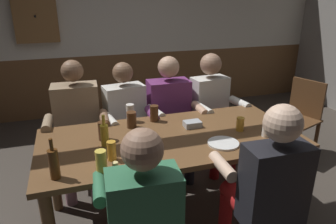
% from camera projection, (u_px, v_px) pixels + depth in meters
% --- Properties ---
extents(ground_plane, '(8.04, 8.04, 0.00)m').
position_uv_depth(ground_plane, '(164.00, 202.00, 2.89)').
color(ground_plane, '#423A33').
extents(back_wall_upper, '(6.70, 0.12, 1.55)m').
position_uv_depth(back_wall_upper, '(112.00, 1.00, 4.57)').
color(back_wall_upper, beige).
extents(back_wall_wainscot, '(6.70, 0.12, 0.91)m').
position_uv_depth(back_wall_wainscot, '(117.00, 82.00, 5.01)').
color(back_wall_wainscot, brown).
rests_on(back_wall_wainscot, ground_plane).
extents(dining_table, '(2.01, 0.94, 0.75)m').
position_uv_depth(dining_table, '(171.00, 147.00, 2.48)').
color(dining_table, brown).
rests_on(dining_table, ground_plane).
extents(person_0, '(0.57, 0.54, 1.24)m').
position_uv_depth(person_0, '(77.00, 121.00, 2.91)').
color(person_0, '#997F60').
rests_on(person_0, ground_plane).
extents(person_1, '(0.56, 0.57, 1.19)m').
position_uv_depth(person_1, '(128.00, 120.00, 3.03)').
color(person_1, silver).
rests_on(person_1, ground_plane).
extents(person_2, '(0.56, 0.53, 1.22)m').
position_uv_depth(person_2, '(170.00, 112.00, 3.16)').
color(person_2, '#6B2D66').
rests_on(person_2, ground_plane).
extents(person_3, '(0.54, 0.54, 1.23)m').
position_uv_depth(person_3, '(212.00, 107.00, 3.29)').
color(person_3, silver).
rests_on(person_3, ground_plane).
extents(person_4, '(0.54, 0.53, 1.19)m').
position_uv_depth(person_4, '(142.00, 211.00, 1.75)').
color(person_4, '#33724C').
rests_on(person_4, ground_plane).
extents(person_5, '(0.54, 0.53, 1.23)m').
position_uv_depth(person_5, '(266.00, 183.00, 1.98)').
color(person_5, black).
rests_on(person_5, ground_plane).
extents(chair_empty_near_right, '(0.56, 0.56, 0.88)m').
position_uv_depth(chair_empty_near_right, '(299.00, 116.00, 3.59)').
color(chair_empty_near_right, brown).
rests_on(chair_empty_near_right, ground_plane).
extents(table_candle, '(0.04, 0.04, 0.08)m').
position_uv_depth(table_candle, '(115.00, 168.00, 1.94)').
color(table_candle, '#F9E08C').
rests_on(table_candle, dining_table).
extents(condiment_caddy, '(0.14, 0.10, 0.05)m').
position_uv_depth(condiment_caddy, '(192.00, 124.00, 2.62)').
color(condiment_caddy, '#B2B7BC').
rests_on(condiment_caddy, dining_table).
extents(plate_0, '(0.23, 0.23, 0.01)m').
position_uv_depth(plate_0, '(223.00, 143.00, 2.33)').
color(plate_0, white).
rests_on(plate_0, dining_table).
extents(bottle_0, '(0.06, 0.06, 0.24)m').
position_uv_depth(bottle_0, '(105.00, 134.00, 2.28)').
color(bottle_0, gold).
rests_on(bottle_0, dining_table).
extents(bottle_1, '(0.06, 0.06, 0.26)m').
position_uv_depth(bottle_1, '(54.00, 163.00, 1.87)').
color(bottle_1, '#593314').
rests_on(bottle_1, dining_table).
extents(pint_glass_0, '(0.08, 0.08, 0.14)m').
position_uv_depth(pint_glass_0, '(132.00, 120.00, 2.60)').
color(pint_glass_0, '#4C2D19').
rests_on(pint_glass_0, dining_table).
extents(pint_glass_1, '(0.06, 0.06, 0.11)m').
position_uv_depth(pint_glass_1, '(240.00, 124.00, 2.54)').
color(pint_glass_1, gold).
rests_on(pint_glass_1, dining_table).
extents(pint_glass_2, '(0.06, 0.06, 0.10)m').
position_uv_depth(pint_glass_2, '(129.00, 158.00, 2.03)').
color(pint_glass_2, white).
rests_on(pint_glass_2, dining_table).
extents(pint_glass_3, '(0.08, 0.08, 0.15)m').
position_uv_depth(pint_glass_3, '(103.00, 131.00, 2.38)').
color(pint_glass_3, '#4C2D19').
rests_on(pint_glass_3, dining_table).
extents(pint_glass_4, '(0.06, 0.06, 0.13)m').
position_uv_depth(pint_glass_4, '(266.00, 129.00, 2.44)').
color(pint_glass_4, white).
rests_on(pint_glass_4, dining_table).
extents(pint_glass_5, '(0.07, 0.07, 0.15)m').
position_uv_depth(pint_glass_5, '(101.00, 162.00, 1.94)').
color(pint_glass_5, '#E5C64C').
rests_on(pint_glass_5, dining_table).
extents(pint_glass_6, '(0.06, 0.06, 0.13)m').
position_uv_depth(pint_glass_6, '(112.00, 151.00, 2.09)').
color(pint_glass_6, gold).
rests_on(pint_glass_6, dining_table).
extents(pint_glass_7, '(0.07, 0.07, 0.14)m').
position_uv_depth(pint_glass_7, '(154.00, 113.00, 2.72)').
color(pint_glass_7, '#4C2D19').
rests_on(pint_glass_7, dining_table).
extents(pint_glass_8, '(0.07, 0.07, 0.16)m').
position_uv_depth(pint_glass_8, '(130.00, 113.00, 2.71)').
color(pint_glass_8, white).
rests_on(pint_glass_8, dining_table).
extents(wall_dart_cabinet, '(0.56, 0.15, 0.70)m').
position_uv_depth(wall_dart_cabinet, '(35.00, 16.00, 4.22)').
color(wall_dart_cabinet, brown).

